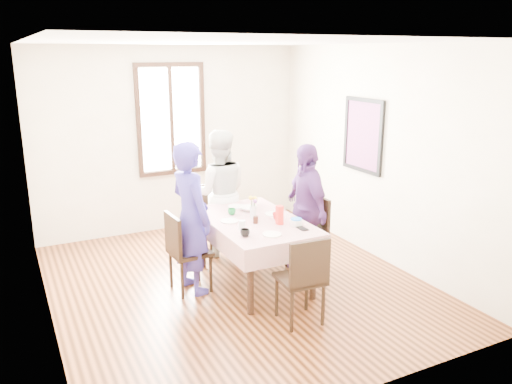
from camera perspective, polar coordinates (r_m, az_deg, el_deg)
ground at (r=6.09m, az=-2.25°, el=-10.04°), size 4.50×4.50×0.00m
back_wall at (r=7.71m, az=-9.34°, el=5.73°), size 4.00×0.00×4.00m
right_wall at (r=6.70m, az=13.43°, el=4.09°), size 0.00×4.50×4.50m
window_frame at (r=7.65m, az=-9.39°, el=7.92°), size 1.02×0.06×1.62m
window_pane at (r=7.66m, az=-9.41°, el=7.93°), size 0.90×0.02×1.50m
art_poster at (r=6.88m, az=11.80°, el=6.16°), size 0.04×0.76×0.96m
dining_table at (r=5.97m, az=-0.22°, el=-6.61°), size 0.87×1.47×0.75m
tablecloth at (r=5.84m, az=-0.22°, el=-3.14°), size 0.99×1.59×0.01m
chair_left at (r=5.80m, az=-7.33°, el=-6.58°), size 0.44×0.44×0.91m
chair_right at (r=6.32m, az=5.54°, el=-4.67°), size 0.43×0.43×0.91m
chair_far at (r=6.81m, az=-4.02°, el=-3.14°), size 0.47×0.47×0.91m
chair_near at (r=5.13m, az=4.89°, el=-9.52°), size 0.45×0.45×0.91m
person_left at (r=5.67m, az=-7.27°, el=-2.87°), size 0.51×0.68×1.69m
person_far at (r=6.68m, az=-4.01°, el=-0.15°), size 0.96×0.84×1.66m
person_right at (r=6.20m, az=5.46°, el=-1.81°), size 0.49×0.96×1.57m
mug_black at (r=5.31m, az=-1.22°, el=-4.55°), size 0.11×0.11×0.08m
mug_flag at (r=5.85m, az=2.24°, el=-2.66°), size 0.11×0.11×0.08m
mug_green at (r=6.01m, az=-2.70°, el=-2.18°), size 0.11×0.11×0.07m
serving_bowl at (r=6.16m, az=-0.86°, el=-1.85°), size 0.26×0.26×0.05m
juice_carton at (r=5.66m, az=2.62°, el=-2.57°), size 0.07×0.07×0.21m
butter_tub at (r=5.66m, az=4.47°, el=-3.38°), size 0.14×0.14×0.07m
jam_jar at (r=5.71m, az=-0.04°, el=-3.09°), size 0.06×0.06×0.08m
drinking_glass at (r=5.50m, az=-1.56°, el=-3.69°), size 0.07×0.07×0.11m
smartphone at (r=5.57m, az=5.13°, el=-4.03°), size 0.08×0.16×0.01m
flower_vase at (r=5.88m, az=-0.34°, el=-2.21°), size 0.07×0.07×0.15m
plate_left at (r=5.79m, az=-2.98°, el=-3.21°), size 0.20×0.20×0.01m
plate_right at (r=6.03m, az=1.93°, el=-2.44°), size 0.20×0.20×0.01m
plate_far at (r=6.32m, az=-2.20°, el=-1.61°), size 0.20×0.20×0.01m
plate_near at (r=5.37m, az=1.78°, el=-4.69°), size 0.20×0.20×0.01m
butter_lid at (r=5.65m, az=4.48°, el=-3.00°), size 0.12×0.12×0.01m
flower_bunch at (r=5.84m, az=-0.34°, el=-1.05°), size 0.09×0.09×0.10m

